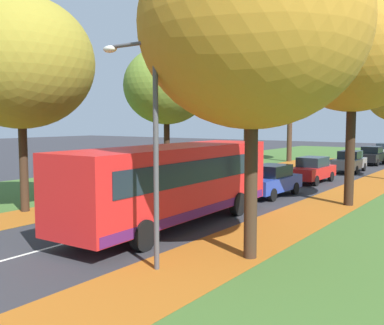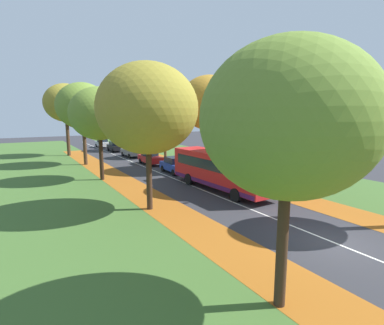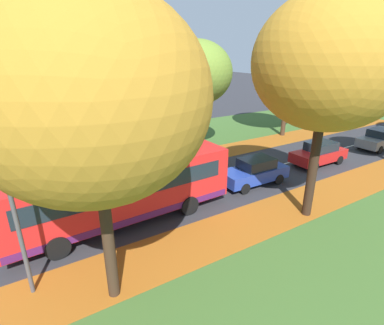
% 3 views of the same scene
% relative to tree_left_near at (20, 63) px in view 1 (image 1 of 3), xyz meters
% --- Properties ---
extents(grass_verge_left, '(12.00, 90.00, 0.01)m').
position_rel_tree_left_near_xyz_m(grass_verge_left, '(-3.68, 10.69, -6.33)').
color(grass_verge_left, '#3D6028').
rests_on(grass_verge_left, ground).
extents(leaf_litter_left, '(2.80, 60.00, 0.00)m').
position_rel_tree_left_near_xyz_m(leaf_litter_left, '(0.92, 4.69, -6.32)').
color(leaf_litter_left, '#9E5619').
rests_on(leaf_litter_left, grass_verge_left).
extents(leaf_litter_right, '(2.80, 60.00, 0.00)m').
position_rel_tree_left_near_xyz_m(leaf_litter_right, '(10.12, 4.69, -6.32)').
color(leaf_litter_right, '#9E5619').
rests_on(leaf_litter_right, grass_verge_right).
extents(road_centre_line, '(0.12, 80.00, 0.01)m').
position_rel_tree_left_near_xyz_m(road_centre_line, '(5.52, 10.69, -6.33)').
color(road_centre_line, silver).
rests_on(road_centre_line, ground).
extents(tree_left_near, '(6.19, 6.19, 9.13)m').
position_rel_tree_left_near_xyz_m(tree_left_near, '(0.00, 0.00, 0.00)').
color(tree_left_near, '#382619').
rests_on(tree_left_near, ground).
extents(tree_left_mid, '(5.27, 5.27, 8.42)m').
position_rel_tree_left_near_xyz_m(tree_left_mid, '(-0.40, 10.30, -0.30)').
color(tree_left_mid, black).
rests_on(tree_left_mid, ground).
extents(tree_left_far, '(6.02, 6.02, 9.63)m').
position_rel_tree_left_near_xyz_m(tree_left_far, '(0.04, 19.72, 0.57)').
color(tree_left_far, '#422D1E').
rests_on(tree_left_far, ground).
extents(tree_left_distant, '(6.00, 6.00, 10.27)m').
position_rel_tree_left_near_xyz_m(tree_left_distant, '(-0.40, 29.13, 1.20)').
color(tree_left_distant, '#422D1E').
rests_on(tree_left_distant, ground).
extents(tree_right_near, '(6.31, 6.31, 9.34)m').
position_rel_tree_left_near_xyz_m(tree_right_near, '(11.05, -0.22, 0.16)').
color(tree_right_near, '#382619').
rests_on(tree_right_near, ground).
extents(tree_right_mid, '(6.39, 6.39, 10.06)m').
position_rel_tree_left_near_xyz_m(tree_right_mid, '(10.96, 9.55, 0.83)').
color(tree_right_mid, black).
rests_on(tree_right_mid, ground).
extents(streetlamp_right, '(1.89, 0.28, 6.00)m').
position_rel_tree_left_near_xyz_m(streetlamp_right, '(9.19, -2.54, -2.60)').
color(streetlamp_right, '#47474C').
rests_on(streetlamp_right, ground).
extents(bus, '(2.91, 10.48, 2.98)m').
position_rel_tree_left_near_xyz_m(bus, '(6.81, 1.68, -4.63)').
color(bus, red).
rests_on(bus, ground).
extents(car_blue_lead, '(1.88, 4.25, 1.62)m').
position_rel_tree_left_near_xyz_m(car_blue_lead, '(6.90, 9.79, -5.52)').
color(car_blue_lead, '#233D9E').
rests_on(car_blue_lead, ground).
extents(car_red_following, '(1.86, 4.24, 1.62)m').
position_rel_tree_left_near_xyz_m(car_red_following, '(6.79, 15.98, -5.52)').
color(car_red_following, '#B21919').
rests_on(car_red_following, ground).
extents(car_grey_third_in_line, '(1.92, 4.27, 1.62)m').
position_rel_tree_left_near_xyz_m(car_grey_third_in_line, '(7.00, 23.35, -5.52)').
color(car_grey_third_in_line, slate).
rests_on(car_grey_third_in_line, ground).
extents(car_black_fourth_in_line, '(1.81, 4.21, 1.62)m').
position_rel_tree_left_near_xyz_m(car_black_fourth_in_line, '(6.86, 30.50, -5.52)').
color(car_black_fourth_in_line, black).
rests_on(car_black_fourth_in_line, ground).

